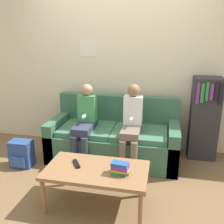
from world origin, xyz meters
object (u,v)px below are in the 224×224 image
Objects in this scene: person_left at (85,121)px; bookshelf at (204,118)px; couch at (114,139)px; coffee_table at (97,173)px; tv_remote at (76,164)px; person_right at (132,123)px; backpack at (22,154)px.

person_left is 1.65m from bookshelf.
couch reaches higher than coffee_table.
tv_remote is at bearing -136.99° from bookshelf.
couch reaches higher than tv_remote.
coffee_table is 6.27× the size of tv_remote.
person_left is (-0.36, -0.19, 0.31)m from couch.
couch is 1.62× the size of person_right.
backpack is (-1.42, -0.32, -0.43)m from person_right.
bookshelf is at bearing 48.70° from coffee_table.
backpack is at bearing -161.58° from bookshelf.
person_right is (0.63, 0.00, 0.02)m from person_left.
bookshelf reaches higher than tv_remote.
bookshelf reaches higher than person_left.
person_left is 0.63m from person_right.
coffee_table is 0.89× the size of bookshelf.
tv_remote is 0.14× the size of bookshelf.
tv_remote is 1.93m from bookshelf.
person_left reaches higher than coffee_table.
coffee_table is at bearing -87.95° from couch.
person_left is at bearing 68.16° from tv_remote.
coffee_table is 0.94m from person_right.
tv_remote is 1.13m from backpack.
person_left is at bearing -163.24° from bookshelf.
tv_remote is at bearing 171.05° from coffee_table.
person_right is at bearing 75.16° from coffee_table.
person_right reaches higher than backpack.
tv_remote is at bearing -118.42° from person_right.
person_left reaches higher than tv_remote.
couch is at bearing 92.05° from coffee_table.
bookshelf is (1.58, 0.47, -0.01)m from person_left.
coffee_table is at bearing -42.45° from tv_remote.
couch is at bearing 46.32° from tv_remote.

